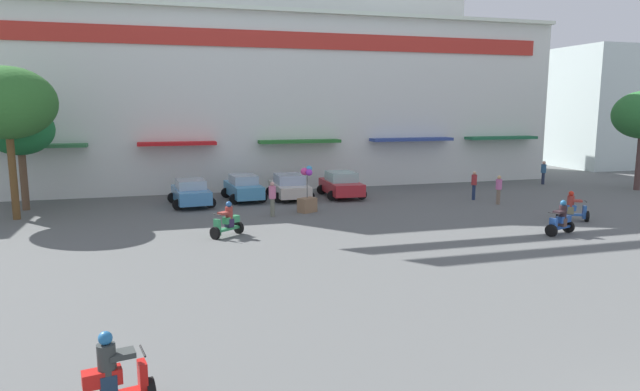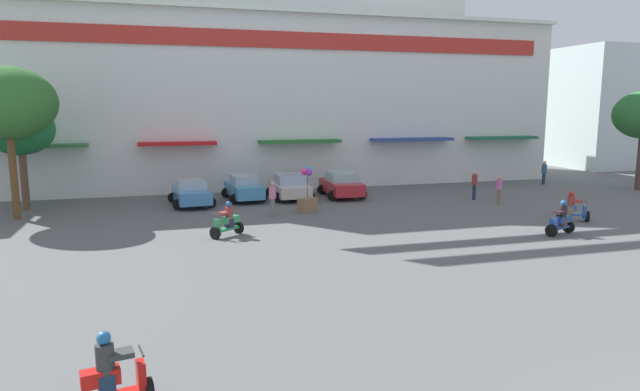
# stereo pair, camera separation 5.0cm
# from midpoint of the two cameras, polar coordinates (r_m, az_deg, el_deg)

# --- Properties ---
(ground_plane) EXTENTS (128.00, 128.00, 0.00)m
(ground_plane) POSITION_cam_midpoint_polar(r_m,az_deg,el_deg) (20.89, 8.98, -6.01)
(ground_plane) COLOR #5D5F5E
(colonial_building) EXTENTS (38.33, 17.21, 20.45)m
(colonial_building) POSITION_cam_midpoint_polar(r_m,az_deg,el_deg) (42.52, -4.49, 13.99)
(colonial_building) COLOR silver
(colonial_building) RESTS_ON ground
(flank_building_right) EXTENTS (8.77, 8.43, 10.70)m
(flank_building_right) POSITION_cam_midpoint_polar(r_m,az_deg,el_deg) (57.48, 27.29, 8.09)
(flank_building_right) COLOR silver
(flank_building_right) RESTS_ON ground
(plaza_tree_0) EXTENTS (4.51, 4.48, 7.36)m
(plaza_tree_0) POSITION_cam_midpoint_polar(r_m,az_deg,el_deg) (30.23, -29.81, 8.31)
(plaza_tree_0) COLOR brown
(plaza_tree_0) RESTS_ON ground
(plaza_tree_2) EXTENTS (3.41, 3.66, 5.59)m
(plaza_tree_2) POSITION_cam_midpoint_polar(r_m,az_deg,el_deg) (32.82, -28.77, 5.95)
(plaza_tree_2) COLOR brown
(plaza_tree_2) RESTS_ON ground
(parked_car_0) EXTENTS (2.54, 4.03, 1.47)m
(parked_car_0) POSITION_cam_midpoint_polar(r_m,az_deg,el_deg) (31.31, -13.31, 0.32)
(parked_car_0) COLOR #4688C2
(parked_car_0) RESTS_ON ground
(parked_car_1) EXTENTS (2.40, 4.03, 1.50)m
(parked_car_1) POSITION_cam_midpoint_polar(r_m,az_deg,el_deg) (32.56, -8.00, 0.83)
(parked_car_1) COLOR #4691BD
(parked_car_1) RESTS_ON ground
(parked_car_2) EXTENTS (2.45, 3.91, 1.48)m
(parked_car_2) POSITION_cam_midpoint_polar(r_m,az_deg,el_deg) (32.77, -3.24, 0.94)
(parked_car_2) COLOR beige
(parked_car_2) RESTS_ON ground
(parked_car_3) EXTENTS (2.49, 4.06, 1.55)m
(parked_car_3) POSITION_cam_midpoint_polar(r_m,az_deg,el_deg) (33.44, 2.16, 1.16)
(parked_car_3) COLOR red
(parked_car_3) RESTS_ON ground
(scooter_rider_1) EXTENTS (1.51, 1.30, 1.49)m
(scooter_rider_1) POSITION_cam_midpoint_polar(r_m,az_deg,el_deg) (23.59, -9.65, -2.73)
(scooter_rider_1) COLOR black
(scooter_rider_1) RESTS_ON ground
(scooter_rider_3) EXTENTS (1.40, 0.77, 1.57)m
(scooter_rider_3) POSITION_cam_midpoint_polar(r_m,az_deg,el_deg) (10.92, -20.74, -17.40)
(scooter_rider_3) COLOR black
(scooter_rider_3) RESTS_ON ground
(scooter_rider_4) EXTENTS (1.48, 1.18, 1.46)m
(scooter_rider_4) POSITION_cam_midpoint_polar(r_m,az_deg,el_deg) (29.05, 24.68, -1.26)
(scooter_rider_4) COLOR black
(scooter_rider_4) RESTS_ON ground
(scooter_rider_5) EXTENTS (1.54, 0.97, 1.49)m
(scooter_rider_5) POSITION_cam_midpoint_polar(r_m,az_deg,el_deg) (25.74, 23.68, -2.41)
(scooter_rider_5) COLOR black
(scooter_rider_5) RESTS_ON ground
(pedestrian_0) EXTENTS (0.45, 0.45, 1.70)m
(pedestrian_0) POSITION_cam_midpoint_polar(r_m,az_deg,el_deg) (33.56, 15.66, 1.21)
(pedestrian_0) COLOR navy
(pedestrian_0) RESTS_ON ground
(pedestrian_1) EXTENTS (0.45, 0.45, 1.65)m
(pedestrian_1) POSITION_cam_midpoint_polar(r_m,az_deg,el_deg) (41.98, 22.16, 2.36)
(pedestrian_1) COLOR #242C41
(pedestrian_1) RESTS_ON ground
(pedestrian_2) EXTENTS (0.37, 0.37, 1.63)m
(pedestrian_2) POSITION_cam_midpoint_polar(r_m,az_deg,el_deg) (32.44, 18.02, 0.75)
(pedestrian_2) COLOR #7B6453
(pedestrian_2) RESTS_ON ground
(pedestrian_3) EXTENTS (0.45, 0.45, 1.76)m
(pedestrian_3) POSITION_cam_midpoint_polar(r_m,az_deg,el_deg) (27.49, -5.02, -0.13)
(pedestrian_3) COLOR slate
(pedestrian_3) RESTS_ON ground
(balloon_vendor_cart) EXTENTS (1.07, 0.94, 2.44)m
(balloon_vendor_cart) POSITION_cam_midpoint_polar(r_m,az_deg,el_deg) (28.52, -1.40, 0.05)
(balloon_vendor_cart) COLOR #8C6A4C
(balloon_vendor_cart) RESTS_ON ground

